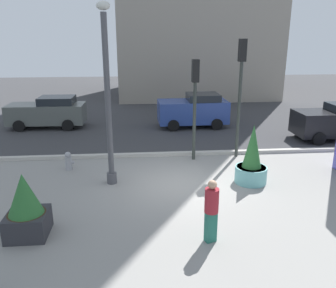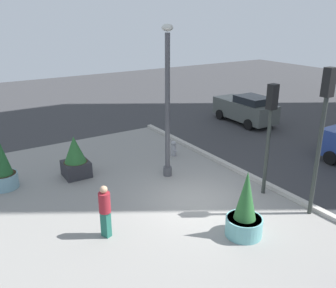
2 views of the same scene
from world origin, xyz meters
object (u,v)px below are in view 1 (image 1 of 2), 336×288
car_far_lane (194,110)px  fire_hydrant (69,161)px  pedestrian_crossing (211,208)px  potted_plant_by_pillar (252,161)px  potted_plant_near_left (26,208)px  traffic_light_corner (241,80)px  car_curb_west (336,121)px  traffic_light_far_side (195,93)px  lamp_post (108,101)px  car_curb_east (48,112)px

car_far_lane → fire_hydrant: bearing=-133.2°
car_far_lane → pedestrian_crossing: car_far_lane is taller
potted_plant_by_pillar → potted_plant_near_left: 7.61m
traffic_light_corner → car_far_lane: 6.00m
traffic_light_corner → car_curb_west: (5.78, 2.20, -2.41)m
car_far_lane → traffic_light_far_side: bearing=-98.9°
potted_plant_by_pillar → fire_hydrant: bearing=164.8°
traffic_light_corner → potted_plant_by_pillar: bearing=-95.2°
lamp_post → traffic_light_far_side: lamp_post is taller
traffic_light_corner → traffic_light_far_side: 2.01m
car_curb_east → pedestrian_crossing: car_curb_east is taller
traffic_light_far_side → potted_plant_by_pillar: bearing=-57.4°
potted_plant_by_pillar → pedestrian_crossing: 4.26m
car_far_lane → potted_plant_near_left: bearing=-119.1°
traffic_light_far_side → car_curb_west: size_ratio=1.03×
traffic_light_far_side → traffic_light_corner: bearing=6.6°
potted_plant_near_left → car_curb_west: car_curb_west is taller
fire_hydrant → car_far_lane: size_ratio=0.19×
car_curb_east → car_far_lane: 8.38m
traffic_light_corner → pedestrian_crossing: traffic_light_corner is taller
lamp_post → pedestrian_crossing: bearing=-55.1°
lamp_post → potted_plant_by_pillar: lamp_post is taller
pedestrian_crossing → car_curb_west: bearing=46.4°
pedestrian_crossing → potted_plant_by_pillar: bearing=58.5°
lamp_post → traffic_light_corner: (5.29, 2.48, 0.34)m
potted_plant_by_pillar → traffic_light_far_side: 3.74m
pedestrian_crossing → potted_plant_near_left: bearing=171.6°
fire_hydrant → car_curb_east: size_ratio=0.17×
potted_plant_near_left → traffic_light_corner: size_ratio=0.36×
traffic_light_corner → car_curb_east: bearing=147.9°
lamp_post → car_curb_east: lamp_post is taller
traffic_light_far_side → car_far_lane: 6.02m
potted_plant_near_left → traffic_light_corner: 9.63m
potted_plant_by_pillar → car_curb_east: (-9.16, 8.77, 0.08)m
lamp_post → car_curb_west: 12.19m
potted_plant_by_pillar → potted_plant_near_left: size_ratio=1.22×
traffic_light_corner → traffic_light_far_side: bearing=-173.4°
car_curb_east → traffic_light_corner: bearing=-32.1°
potted_plant_by_pillar → traffic_light_far_side: bearing=122.6°
potted_plant_by_pillar → car_far_lane: 8.30m
fire_hydrant → lamp_post: bearing=-39.6°
potted_plant_near_left → car_far_lane: 12.80m
traffic_light_far_side → lamp_post: bearing=-146.0°
lamp_post → traffic_light_far_side: size_ratio=1.46×
car_far_lane → car_curb_west: bearing=-25.2°
traffic_light_corner → pedestrian_crossing: bearing=-111.0°
potted_plant_by_pillar → traffic_light_corner: (0.26, 2.85, 2.53)m
potted_plant_by_pillar → car_curb_east: 12.68m
car_far_lane → car_curb_east: bearing=176.5°
car_curb_east → potted_plant_near_left: bearing=-79.6°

